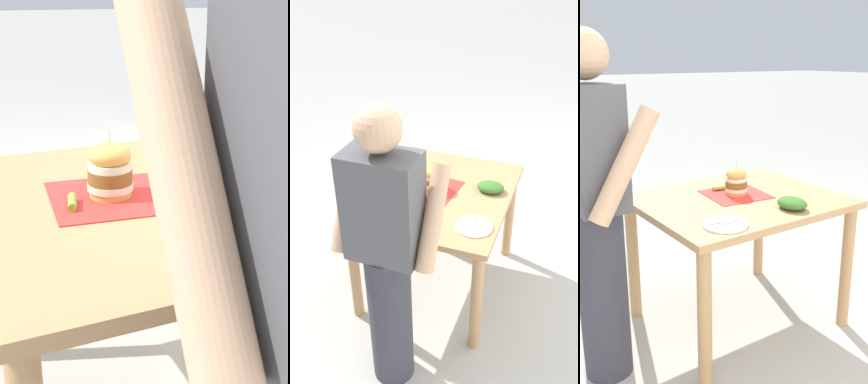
{
  "view_description": "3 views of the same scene",
  "coord_description": "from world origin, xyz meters",
  "views": [
    {
      "loc": [
        0.51,
        1.33,
        1.35
      ],
      "look_at": [
        0.0,
        0.1,
        0.84
      ],
      "focal_mm": 50.0,
      "sensor_mm": 36.0,
      "label": 1
    },
    {
      "loc": [
        -0.83,
        2.42,
        2.34
      ],
      "look_at": [
        0.0,
        0.1,
        0.84
      ],
      "focal_mm": 42.0,
      "sensor_mm": 36.0,
      "label": 2
    },
    {
      "loc": [
        -1.97,
        1.47,
        1.56
      ],
      "look_at": [
        0.0,
        0.1,
        0.84
      ],
      "focal_mm": 42.0,
      "sensor_mm": 36.0,
      "label": 3
    }
  ],
  "objects": [
    {
      "name": "sandwich",
      "position": [
        0.05,
        -0.02,
        0.88
      ],
      "size": [
        0.13,
        0.13,
        0.19
      ],
      "color": "gold",
      "rests_on": "serving_paper"
    },
    {
      "name": "side_plate_with_forks",
      "position": [
        -0.33,
        0.32,
        0.8
      ],
      "size": [
        0.22,
        0.22,
        0.02
      ],
      "color": "white",
      "rests_on": "patio_table"
    },
    {
      "name": "side_salad",
      "position": [
        -0.32,
        -0.12,
        0.83
      ],
      "size": [
        0.18,
        0.14,
        0.06
      ],
      "primitive_type": "ellipsoid",
      "color": "#386B28",
      "rests_on": "patio_table"
    },
    {
      "name": "patio_table",
      "position": [
        0.0,
        0.0,
        0.67
      ],
      "size": [
        0.94,
        1.11,
        0.79
      ],
      "color": "tan",
      "rests_on": "ground"
    },
    {
      "name": "pickle_spear",
      "position": [
        0.17,
        0.01,
        0.81
      ],
      "size": [
        0.05,
        0.09,
        0.02
      ],
      "primitive_type": "cylinder",
      "rotation": [
        0.0,
        1.57,
        1.32
      ],
      "color": "#8EA83D",
      "rests_on": "serving_paper"
    },
    {
      "name": "diner_across_table",
      "position": [
        -0.01,
        0.83,
        0.88
      ],
      "size": [
        0.55,
        0.35,
        1.69
      ],
      "color": "#33333D",
      "rests_on": "ground"
    },
    {
      "name": "serving_paper",
      "position": [
        0.06,
        -0.02,
        0.8
      ],
      "size": [
        0.37,
        0.37,
        0.0
      ],
      "primitive_type": "cube",
      "rotation": [
        0.0,
        0.0,
        -0.11
      ],
      "color": "red",
      "rests_on": "patio_table"
    },
    {
      "name": "ground_plane",
      "position": [
        0.0,
        0.0,
        0.0
      ],
      "size": [
        80.0,
        80.0,
        0.0
      ],
      "primitive_type": "plane",
      "color": "#ADAAA3"
    }
  ]
}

